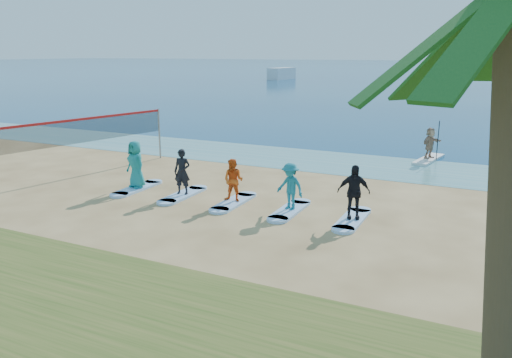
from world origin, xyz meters
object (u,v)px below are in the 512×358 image
at_px(surfboard_0, 137,188).
at_px(student_4, 354,192).
at_px(student_2, 233,180).
at_px(volleyball_net, 78,132).
at_px(boat_offshore_a, 282,79).
at_px(surfboard_1, 183,195).
at_px(student_1, 182,172).
at_px(student_0, 136,164).
at_px(surfboard_4, 352,219).
at_px(paddleboarder, 430,143).
at_px(surfboard_2, 234,202).
at_px(student_3, 290,186).
at_px(surfboard_3, 290,210).
at_px(paddleboard, 429,159).

distance_m(surfboard_0, student_4, 8.66).
bearing_deg(student_4, student_2, 160.51).
height_order(volleyball_net, surfboard_0, volleyball_net).
bearing_deg(boat_offshore_a, student_2, -62.82).
height_order(surfboard_1, student_1, student_1).
relative_size(student_0, surfboard_4, 0.84).
distance_m(paddleboarder, surfboard_2, 11.89).
bearing_deg(boat_offshore_a, paddleboarder, -56.03).
bearing_deg(surfboard_2, surfboard_1, 180.00).
xyz_separation_m(student_3, student_4, (2.15, 0.00, 0.08)).
bearing_deg(student_3, student_0, -164.32).
relative_size(paddleboarder, surfboard_3, 0.69).
height_order(surfboard_3, student_4, student_4).
height_order(paddleboarder, surfboard_3, paddleboarder).
bearing_deg(student_1, surfboard_1, 0.00).
distance_m(volleyball_net, paddleboarder, 16.56).
xyz_separation_m(volleyball_net, student_4, (12.38, -0.90, -0.94)).
bearing_deg(student_0, student_2, 16.72).
height_order(paddleboard, student_2, student_2).
height_order(student_1, surfboard_2, student_1).
bearing_deg(surfboard_0, surfboard_3, 0.00).
bearing_deg(paddleboard, student_0, -121.88).
xyz_separation_m(surfboard_1, student_3, (4.31, 0.00, 0.84)).
bearing_deg(volleyball_net, paddleboard, 35.98).
xyz_separation_m(boat_offshore_a, student_4, (34.83, -76.43, 0.96)).
xyz_separation_m(surfboard_2, surfboard_3, (2.15, 0.00, 0.00)).
bearing_deg(surfboard_4, student_4, 0.00).
distance_m(student_0, student_2, 4.31).
distance_m(surfboard_3, surfboard_4, 2.15).
xyz_separation_m(boat_offshore_a, surfboard_4, (34.83, -76.43, 0.04)).
bearing_deg(student_0, boat_offshore_a, 125.65).
bearing_deg(surfboard_0, student_2, 0.00).
height_order(surfboard_0, student_3, student_3).
height_order(paddleboarder, surfboard_4, paddleboarder).
relative_size(boat_offshore_a, student_2, 4.90).
xyz_separation_m(student_2, surfboard_3, (2.15, 0.00, -0.81)).
relative_size(volleyball_net, paddleboarder, 5.82).
xyz_separation_m(volleyball_net, student_3, (10.23, -0.90, -1.02)).
bearing_deg(student_0, paddleboard, 64.56).
bearing_deg(surfboard_3, surfboard_1, 180.00).
relative_size(surfboard_1, surfboard_3, 1.00).
xyz_separation_m(surfboard_1, student_4, (6.46, 0.00, 0.92)).
height_order(surfboard_3, surfboard_4, same).
height_order(boat_offshore_a, student_2, student_2).
height_order(paddleboarder, surfboard_2, paddleboarder).
bearing_deg(surfboard_4, student_3, 180.00).
bearing_deg(student_4, surfboard_4, 0.00).
xyz_separation_m(student_2, surfboard_4, (4.31, 0.00, -0.81)).
distance_m(surfboard_1, surfboard_2, 2.15).
bearing_deg(volleyball_net, paddleboarder, 35.98).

